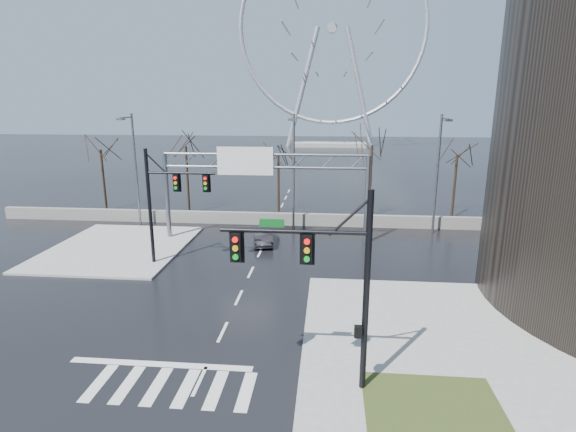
# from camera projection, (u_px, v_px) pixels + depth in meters

# --- Properties ---
(ground) EXTENTS (260.00, 260.00, 0.00)m
(ground) POSITION_uv_depth(u_px,v_px,m) (223.00, 332.00, 22.01)
(ground) COLOR black
(ground) RESTS_ON ground
(sidewalk_right_ext) EXTENTS (12.00, 10.00, 0.15)m
(sidewalk_right_ext) POSITION_uv_depth(u_px,v_px,m) (423.00, 320.00, 23.03)
(sidewalk_right_ext) COLOR gray
(sidewalk_right_ext) RESTS_ON ground
(sidewalk_far) EXTENTS (10.00, 12.00, 0.15)m
(sidewalk_far) POSITION_uv_depth(u_px,v_px,m) (119.00, 247.00, 34.55)
(sidewalk_far) COLOR gray
(sidewalk_far) RESTS_ON ground
(grass_strip) EXTENTS (5.00, 4.00, 0.02)m
(grass_strip) POSITION_uv_depth(u_px,v_px,m) (433.00, 407.00, 16.35)
(grass_strip) COLOR #233717
(grass_strip) RESTS_ON sidewalk_near
(barrier_wall) EXTENTS (52.00, 0.50, 1.10)m
(barrier_wall) POSITION_uv_depth(u_px,v_px,m) (273.00, 219.00, 41.17)
(barrier_wall) COLOR slate
(barrier_wall) RESTS_ON ground
(signal_mast_near) EXTENTS (5.52, 0.41, 8.00)m
(signal_mast_near) POSITION_uv_depth(u_px,v_px,m) (330.00, 273.00, 16.45)
(signal_mast_near) COLOR black
(signal_mast_near) RESTS_ON ground
(signal_mast_far) EXTENTS (4.72, 0.41, 8.00)m
(signal_mast_far) POSITION_uv_depth(u_px,v_px,m) (165.00, 196.00, 29.99)
(signal_mast_far) COLOR black
(signal_mast_far) RESTS_ON ground
(sign_gantry) EXTENTS (16.36, 0.40, 7.60)m
(sign_gantry) POSITION_uv_depth(u_px,v_px,m) (260.00, 178.00, 35.20)
(sign_gantry) COLOR slate
(sign_gantry) RESTS_ON ground
(streetlight_left) EXTENTS (0.50, 2.55, 10.00)m
(streetlight_left) POSITION_uv_depth(u_px,v_px,m) (134.00, 162.00, 39.15)
(streetlight_left) COLOR slate
(streetlight_left) RESTS_ON ground
(streetlight_mid) EXTENTS (0.50, 2.55, 10.00)m
(streetlight_mid) POSITION_uv_depth(u_px,v_px,m) (293.00, 164.00, 37.91)
(streetlight_mid) COLOR slate
(streetlight_mid) RESTS_ON ground
(streetlight_right) EXTENTS (0.50, 2.55, 10.00)m
(streetlight_right) POSITION_uv_depth(u_px,v_px,m) (439.00, 165.00, 36.84)
(streetlight_right) COLOR slate
(streetlight_right) RESTS_ON ground
(tree_far_left) EXTENTS (3.50, 3.50, 7.00)m
(tree_far_left) POSITION_uv_depth(u_px,v_px,m) (101.00, 157.00, 45.40)
(tree_far_left) COLOR black
(tree_far_left) RESTS_ON ground
(tree_left) EXTENTS (3.75, 3.75, 7.50)m
(tree_left) POSITION_uv_depth(u_px,v_px,m) (186.00, 154.00, 44.01)
(tree_left) COLOR black
(tree_left) RESTS_ON ground
(tree_center) EXTENTS (3.25, 3.25, 6.50)m
(tree_center) POSITION_uv_depth(u_px,v_px,m) (278.00, 162.00, 44.38)
(tree_center) COLOR black
(tree_center) RESTS_ON ground
(tree_right) EXTENTS (3.90, 3.90, 7.80)m
(tree_right) POSITION_uv_depth(u_px,v_px,m) (372.00, 154.00, 42.35)
(tree_right) COLOR black
(tree_right) RESTS_ON ground
(tree_far_right) EXTENTS (3.40, 3.40, 6.80)m
(tree_far_right) POSITION_uv_depth(u_px,v_px,m) (457.00, 162.00, 42.32)
(tree_far_right) COLOR black
(tree_far_right) RESTS_ON ground
(ferris_wheel) EXTENTS (45.00, 6.00, 50.91)m
(ferris_wheel) POSITION_uv_depth(u_px,v_px,m) (332.00, 36.00, 106.78)
(ferris_wheel) COLOR gray
(ferris_wheel) RESTS_ON ground
(car) EXTENTS (2.17, 4.24, 1.33)m
(car) POSITION_uv_depth(u_px,v_px,m) (263.00, 235.00, 35.65)
(car) COLOR black
(car) RESTS_ON ground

